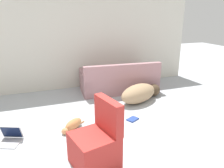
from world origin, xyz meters
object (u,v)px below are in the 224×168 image
laptop_open (10,137)px  dog (140,93)px  cat (73,125)px  book_blue (133,119)px  side_chair (97,144)px  couch (119,81)px

laptop_open → dog: bearing=39.2°
cat → laptop_open: (-1.01, -0.04, -0.00)m
cat → book_blue: (1.15, -0.04, -0.07)m
dog → side_chair: (-1.56, -1.77, 0.10)m
couch → book_blue: (-0.36, -1.65, -0.25)m
book_blue → laptop_open: bearing=-180.0°
couch → dog: couch is taller
couch → dog: bearing=107.2°
couch → side_chair: bearing=67.1°
cat → laptop_open: laptop_open is taller
dog → laptop_open: 2.84m
dog → laptop_open: (-2.72, -0.79, -0.12)m
dog → cat: 1.87m
dog → book_blue: dog is taller
book_blue → side_chair: 1.43m
couch → book_blue: size_ratio=7.61×
couch → book_blue: couch is taller
dog → book_blue: 0.98m
couch → laptop_open: size_ratio=4.57×
laptop_open → cat: bearing=25.5°
cat → laptop_open: size_ratio=1.13×
side_chair → laptop_open: bearing=-143.4°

